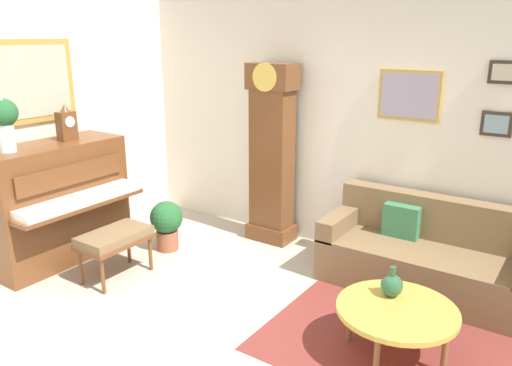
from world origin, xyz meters
TOP-DOWN VIEW (x-y plane):
  - ground_plane at (0.00, 0.00)m, footprint 6.40×6.00m
  - wall_back at (0.02, 2.40)m, footprint 5.30×0.13m
  - area_rug at (1.33, 0.88)m, footprint 2.10×1.50m
  - piano at (-2.23, 0.40)m, footprint 0.87×1.44m
  - piano_bench at (-1.40, 0.44)m, footprint 0.42×0.70m
  - grandfather_clock at (-0.68, 2.12)m, footprint 0.52×0.34m
  - couch at (1.17, 1.95)m, footprint 1.90×0.80m
  - coffee_table at (1.30, 0.74)m, footprint 0.88×0.88m
  - mantel_clock at (-2.23, 0.61)m, footprint 0.13×0.18m
  - flower_vase at (-2.23, -0.03)m, footprint 0.26×0.26m
  - green_jug at (1.20, 0.88)m, footprint 0.17×0.17m
  - potted_plant at (-1.46, 1.21)m, footprint 0.36×0.36m

SIDE VIEW (x-z plane):
  - ground_plane at x=0.00m, z-range -0.10..0.00m
  - area_rug at x=1.33m, z-range 0.00..0.01m
  - couch at x=1.17m, z-range -0.11..0.73m
  - potted_plant at x=-1.46m, z-range 0.04..0.60m
  - coffee_table at x=1.30m, z-range 0.17..0.58m
  - piano_bench at x=-1.40m, z-range 0.17..0.65m
  - green_jug at x=1.20m, z-range 0.37..0.61m
  - piano at x=-2.23m, z-range 0.01..1.26m
  - grandfather_clock at x=-0.68m, z-range -0.05..1.98m
  - wall_back at x=0.02m, z-range 0.00..2.80m
  - mantel_clock at x=-2.23m, z-range 1.23..1.61m
  - flower_vase at x=-2.23m, z-range 1.28..1.86m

